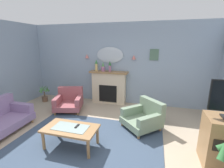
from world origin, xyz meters
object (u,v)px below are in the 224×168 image
Objects in this scene: fireplace at (109,87)px; wall_mirror at (110,55)px; wall_sconce_left at (87,56)px; framed_picture at (154,55)px; armchair_beside_couch at (144,116)px; mantel_vase_left at (110,66)px; armchair_in_corner at (69,101)px; tv_remote at (77,126)px; coffee_table at (71,130)px; potted_plant_small_fern at (44,93)px; mantel_vase_right at (103,67)px; mantel_vase_centre at (96,65)px; wall_sconce_right at (134,57)px.

wall_mirror reaches higher than fireplace.
framed_picture reaches higher than wall_sconce_left.
wall_sconce_left is 3.03m from armchair_beside_couch.
armchair_in_corner is at bearing -139.91° from mantel_vase_left.
framed_picture is 3.35m from tv_remote.
armchair_beside_couch is at bearing -49.53° from wall_mirror.
coffee_table is 1.76× the size of potted_plant_small_fern.
mantel_vase_left is at bearing -7.59° from wall_sconce_left.
wall_sconce_left reaches higher than armchair_beside_couch.
mantel_vase_left is 2.65× the size of wall_sconce_left.
potted_plant_small_fern is at bearing 165.80° from armchair_beside_couch.
mantel_vase_right reaches higher than armchair_beside_couch.
wall_sconce_left reaches higher than tv_remote.
armchair_in_corner is (-1.05, -0.96, -0.27)m from fireplace.
mantel_vase_right is 2.32× the size of wall_sconce_left.
mantel_vase_centre is at bearing 14.80° from potted_plant_small_fern.
mantel_vase_right is 0.30× the size of coffee_table.
wall_sconce_right is at bearing 8.53° from mantel_vase_left.
fireplace is at bearing -173.84° from wall_sconce_right.
tv_remote is at bearing 30.80° from coffee_table.
wall_sconce_right is 0.12× the size of armchair_beside_couch.
fireplace is 0.76m from mantel_vase_right.
coffee_table is at bearing -149.20° from tv_remote.
wall_sconce_right is 0.66m from framed_picture.
armchair_beside_couch is (1.82, -1.44, -1.07)m from mantel_vase_centre.
wall_sconce_left is (-0.90, 0.12, 0.30)m from mantel_vase_left.
mantel_vase_centre is 2.85m from coffee_table.
wall_mirror is (0.20, 0.17, 0.41)m from mantel_vase_right.
mantel_vase_right is at bearing 13.14° from potted_plant_small_fern.
armchair_in_corner is (-1.03, 1.71, -0.08)m from coffee_table.
armchair_beside_couch is (1.28, 1.13, -0.15)m from tv_remote.
wall_mirror is 3.02m from tv_remote.
mantel_vase_right is 0.34× the size of wall_mirror.
fireplace is at bearing 12.71° from potted_plant_small_fern.
fireplace is 2.68m from coffee_table.
mantel_vase_right is (-0.20, -0.03, 0.73)m from fireplace.
fireplace is at bearing 133.09° from armchair_beside_couch.
tv_remote is 1.71m from armchair_beside_couch.
wall_sconce_right is (1.70, 0.00, 0.00)m from wall_sconce_left.
framed_picture is 3.48m from coffee_table.
armchair_in_corner is at bearing -133.79° from wall_mirror.
potted_plant_small_fern is (-1.89, -0.50, -1.05)m from mantel_vase_centre.
framed_picture is at bearing 10.04° from potted_plant_small_fern.
coffee_table is 6.88× the size of tv_remote.
framed_picture is at bearing 62.95° from tv_remote.
wall_sconce_left is 3.15m from coffee_table.
wall_sconce_left is at bearing -176.63° from wall_mirror.
mantel_vase_left is at bearing 90.99° from tv_remote.
mantel_vase_left is (0.25, -0.00, 0.06)m from mantel_vase_right.
armchair_in_corner is (-1.05, -1.10, -1.40)m from wall_mirror.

